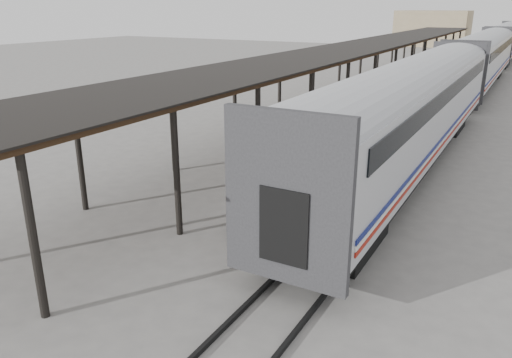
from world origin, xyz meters
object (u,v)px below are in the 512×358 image
at_px(porter, 259,183).
at_px(luggage_tug, 324,118).
at_px(pedestrian, 312,114).
at_px(baggage_cart, 262,207).

bearing_deg(porter, luggage_tug, 14.19).
xyz_separation_m(luggage_tug, pedestrian, (-0.53, -0.57, 0.28)).
distance_m(porter, pedestrian, 14.59).
relative_size(porter, pedestrian, 1.02).
distance_m(baggage_cart, luggage_tug, 14.28).
xyz_separation_m(baggage_cart, luggage_tug, (-3.45, 13.86, -0.08)).
bearing_deg(pedestrian, baggage_cart, 119.58).
bearing_deg(luggage_tug, pedestrian, -151.14).
xyz_separation_m(baggage_cart, pedestrian, (-3.97, 13.29, 0.19)).
bearing_deg(baggage_cart, luggage_tug, 99.45).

